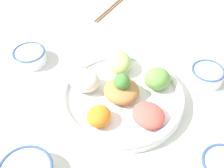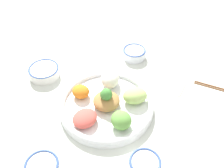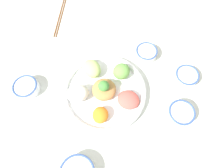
# 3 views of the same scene
# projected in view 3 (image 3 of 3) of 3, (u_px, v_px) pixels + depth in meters

# --- Properties ---
(ground_plane) EXTENTS (2.40, 2.40, 0.00)m
(ground_plane) POSITION_uv_depth(u_px,v_px,m) (112.00, 98.00, 0.74)
(ground_plane) COLOR silver
(salad_platter) EXTENTS (0.33, 0.33, 0.09)m
(salad_platter) POSITION_uv_depth(u_px,v_px,m) (104.00, 90.00, 0.73)
(salad_platter) COLOR white
(salad_platter) RESTS_ON ground_plane
(sauce_bowl_red) EXTENTS (0.10, 0.10, 0.04)m
(sauce_bowl_red) POSITION_uv_depth(u_px,v_px,m) (26.00, 87.00, 0.74)
(sauce_bowl_red) COLOR white
(sauce_bowl_red) RESTS_ON ground_plane
(rice_bowl_blue) EXTENTS (0.09, 0.09, 0.04)m
(rice_bowl_blue) POSITION_uv_depth(u_px,v_px,m) (146.00, 53.00, 0.80)
(rice_bowl_blue) COLOR white
(rice_bowl_blue) RESTS_ON ground_plane
(sauce_bowl_dark) EXTENTS (0.09, 0.09, 0.04)m
(sauce_bowl_dark) POSITION_uv_depth(u_px,v_px,m) (186.00, 77.00, 0.75)
(sauce_bowl_dark) COLOR white
(sauce_bowl_dark) RESTS_ON ground_plane
(sauce_bowl_far) EXTENTS (0.10, 0.10, 0.05)m
(sauce_bowl_far) POSITION_uv_depth(u_px,v_px,m) (180.00, 113.00, 0.69)
(sauce_bowl_far) COLOR white
(sauce_bowl_far) RESTS_ON ground_plane
(chopsticks_pair_far) EXTENTS (0.04, 0.24, 0.01)m
(chopsticks_pair_far) POSITION_uv_depth(u_px,v_px,m) (60.00, 17.00, 0.91)
(chopsticks_pair_far) COLOR brown
(chopsticks_pair_far) RESTS_ON ground_plane
(serving_spoon_main) EXTENTS (0.13, 0.05, 0.01)m
(serving_spoon_main) POSITION_uv_depth(u_px,v_px,m) (73.00, 45.00, 0.84)
(serving_spoon_main) COLOR beige
(serving_spoon_main) RESTS_ON ground_plane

